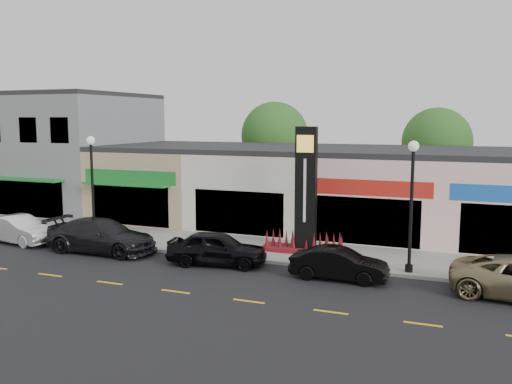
# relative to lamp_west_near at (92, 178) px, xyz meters

# --- Properties ---
(ground) EXTENTS (120.00, 120.00, 0.00)m
(ground) POSITION_rel_lamp_west_near_xyz_m (8.00, -2.50, -3.48)
(ground) COLOR black
(ground) RESTS_ON ground
(sidewalk) EXTENTS (52.00, 4.30, 0.15)m
(sidewalk) POSITION_rel_lamp_west_near_xyz_m (8.00, 1.85, -3.40)
(sidewalk) COLOR gray
(sidewalk) RESTS_ON ground
(curb) EXTENTS (52.00, 0.20, 0.15)m
(curb) POSITION_rel_lamp_west_near_xyz_m (8.00, -0.40, -3.40)
(curb) COLOR gray
(curb) RESTS_ON ground
(building_grey_2story) EXTENTS (12.00, 10.95, 8.30)m
(building_grey_2story) POSITION_rel_lamp_west_near_xyz_m (-10.00, 8.98, 0.67)
(building_grey_2story) COLOR slate
(building_grey_2story) RESTS_ON ground
(shop_beige) EXTENTS (7.00, 10.85, 4.80)m
(shop_beige) POSITION_rel_lamp_west_near_xyz_m (-0.50, 8.96, -1.08)
(shop_beige) COLOR tan
(shop_beige) RESTS_ON ground
(shop_cream) EXTENTS (7.00, 10.01, 4.80)m
(shop_cream) POSITION_rel_lamp_west_near_xyz_m (6.50, 8.97, -1.08)
(shop_cream) COLOR silver
(shop_cream) RESTS_ON ground
(shop_pink_w) EXTENTS (7.00, 10.01, 4.80)m
(shop_pink_w) POSITION_rel_lamp_west_near_xyz_m (13.50, 8.97, -1.08)
(shop_pink_w) COLOR beige
(shop_pink_w) RESTS_ON ground
(tree_rear_west) EXTENTS (5.20, 5.20, 7.83)m
(tree_rear_west) POSITION_rel_lamp_west_near_xyz_m (4.00, 17.00, 1.74)
(tree_rear_west) COLOR #382619
(tree_rear_west) RESTS_ON ground
(tree_rear_mid) EXTENTS (4.80, 4.80, 7.29)m
(tree_rear_mid) POSITION_rel_lamp_west_near_xyz_m (16.00, 17.00, 1.41)
(tree_rear_mid) COLOR #382619
(tree_rear_mid) RESTS_ON ground
(lamp_west_near) EXTENTS (0.44, 0.44, 5.47)m
(lamp_west_near) POSITION_rel_lamp_west_near_xyz_m (0.00, 0.00, 0.00)
(lamp_west_near) COLOR black
(lamp_west_near) RESTS_ON sidewalk
(lamp_east_near) EXTENTS (0.44, 0.44, 5.47)m
(lamp_east_near) POSITION_rel_lamp_west_near_xyz_m (16.00, 0.00, 0.00)
(lamp_east_near) COLOR black
(lamp_east_near) RESTS_ON sidewalk
(pylon_sign) EXTENTS (4.20, 1.30, 6.00)m
(pylon_sign) POSITION_rel_lamp_west_near_xyz_m (11.00, 1.70, -1.20)
(pylon_sign) COLOR maroon
(pylon_sign) RESTS_ON sidewalk
(car_white_van) EXTENTS (2.12, 4.56, 1.45)m
(car_white_van) POSITION_rel_lamp_west_near_xyz_m (-3.77, -1.39, -2.75)
(car_white_van) COLOR white
(car_white_van) RESTS_ON ground
(car_dark_sedan) EXTENTS (2.35, 5.66, 1.64)m
(car_dark_sedan) POSITION_rel_lamp_west_near_xyz_m (1.54, -1.43, -2.66)
(car_dark_sedan) COLOR black
(car_dark_sedan) RESTS_ON ground
(car_black_sedan) EXTENTS (2.47, 4.69, 1.52)m
(car_black_sedan) POSITION_rel_lamp_west_near_xyz_m (7.83, -1.47, -2.72)
(car_black_sedan) COLOR black
(car_black_sedan) RESTS_ON ground
(car_black_conv) EXTENTS (1.41, 3.95, 1.30)m
(car_black_conv) POSITION_rel_lamp_west_near_xyz_m (13.41, -1.68, -2.83)
(car_black_conv) COLOR black
(car_black_conv) RESTS_ON ground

